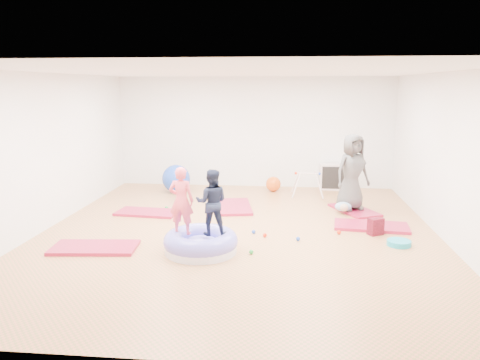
# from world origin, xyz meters

# --- Properties ---
(room) EXTENTS (7.01, 8.01, 2.81)m
(room) POSITION_xyz_m (0.00, 0.00, 1.40)
(room) COLOR #CE7850
(room) RESTS_ON ground
(gym_mat_front_left) EXTENTS (1.39, 0.79, 0.06)m
(gym_mat_front_left) POSITION_xyz_m (-2.20, -1.08, 0.03)
(gym_mat_front_left) COLOR #B51742
(gym_mat_front_left) RESTS_ON ground
(gym_mat_mid_left) EXTENTS (1.29, 0.74, 0.05)m
(gym_mat_mid_left) POSITION_xyz_m (-1.99, 1.08, 0.03)
(gym_mat_mid_left) COLOR #B51742
(gym_mat_mid_left) RESTS_ON ground
(gym_mat_center_back) EXTENTS (0.89, 1.43, 0.06)m
(gym_mat_center_back) POSITION_xyz_m (-0.26, 1.72, 0.03)
(gym_mat_center_back) COLOR #B51742
(gym_mat_center_back) RESTS_ON ground
(gym_mat_right) EXTENTS (1.40, 0.81, 0.06)m
(gym_mat_right) POSITION_xyz_m (2.41, 0.56, 0.03)
(gym_mat_right) COLOR #B51742
(gym_mat_right) RESTS_ON ground
(gym_mat_rear_right) EXTENTS (1.04, 1.31, 0.05)m
(gym_mat_rear_right) POSITION_xyz_m (2.26, 1.70, 0.02)
(gym_mat_rear_right) COLOR #B51742
(gym_mat_rear_right) RESTS_ON ground
(inflatable_cushion) EXTENTS (1.17, 1.17, 0.37)m
(inflatable_cushion) POSITION_xyz_m (-0.49, -1.03, 0.14)
(inflatable_cushion) COLOR silver
(inflatable_cushion) RESTS_ON ground
(child_pink) EXTENTS (0.41, 0.28, 1.07)m
(child_pink) POSITION_xyz_m (-0.78, -1.03, 0.87)
(child_pink) COLOR #FE5265
(child_pink) RESTS_ON inflatable_cushion
(child_navy) EXTENTS (0.52, 0.42, 1.03)m
(child_navy) POSITION_xyz_m (-0.31, -1.01, 0.86)
(child_navy) COLOR #192039
(child_navy) RESTS_ON inflatable_cushion
(adult_caregiver) EXTENTS (0.91, 0.81, 1.57)m
(adult_caregiver) POSITION_xyz_m (2.18, 1.69, 0.83)
(adult_caregiver) COLOR #484848
(adult_caregiver) RESTS_ON gym_mat_rear_right
(infant) EXTENTS (0.34, 0.34, 0.20)m
(infant) POSITION_xyz_m (2.00, 1.45, 0.15)
(infant) COLOR #84A9CE
(infant) RESTS_ON gym_mat_rear_right
(ball_pit_balls) EXTENTS (3.69, 2.92, 0.07)m
(ball_pit_balls) POSITION_xyz_m (0.40, 0.13, 0.04)
(ball_pit_balls) COLOR green
(ball_pit_balls) RESTS_ON ground
(exercise_ball_blue) EXTENTS (0.68, 0.68, 0.68)m
(exercise_ball_blue) POSITION_xyz_m (-1.85, 3.07, 0.34)
(exercise_ball_blue) COLOR blue
(exercise_ball_blue) RESTS_ON ground
(exercise_ball_orange) EXTENTS (0.37, 0.37, 0.37)m
(exercise_ball_orange) POSITION_xyz_m (0.51, 3.41, 0.18)
(exercise_ball_orange) COLOR #D65616
(exercise_ball_orange) RESTS_ON ground
(infant_play_gym) EXTENTS (0.74, 0.70, 0.57)m
(infant_play_gym) POSITION_xyz_m (1.33, 2.96, 0.38)
(infant_play_gym) COLOR silver
(infant_play_gym) RESTS_ON ground
(cube_shelf) EXTENTS (0.65, 0.32, 0.65)m
(cube_shelf) POSITION_xyz_m (2.00, 3.79, 0.33)
(cube_shelf) COLOR silver
(cube_shelf) RESTS_ON ground
(balance_disc) EXTENTS (0.39, 0.39, 0.09)m
(balance_disc) POSITION_xyz_m (2.69, -0.40, 0.04)
(balance_disc) COLOR #1693B2
(balance_disc) RESTS_ON ground
(backpack) EXTENTS (0.30, 0.27, 0.30)m
(backpack) POSITION_xyz_m (2.41, 0.14, 0.15)
(backpack) COLOR maroon
(backpack) RESTS_ON ground
(yellow_toy) EXTENTS (0.21, 0.21, 0.03)m
(yellow_toy) POSITION_xyz_m (-0.58, -0.84, 0.02)
(yellow_toy) COLOR #DBB804
(yellow_toy) RESTS_ON ground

